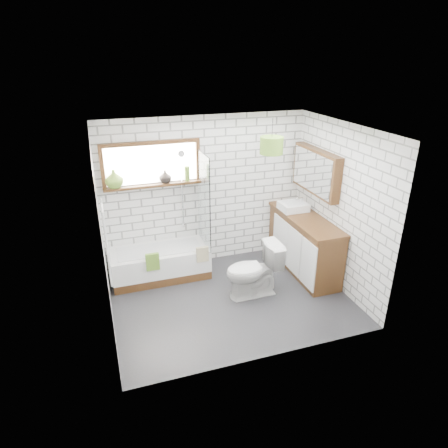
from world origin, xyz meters
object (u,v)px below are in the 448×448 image
object	(u,v)px
toilet	(253,271)
pendant	(272,145)
vanity	(304,244)
basin	(293,206)
bathtub	(160,263)

from	to	relation	value
toilet	pendant	size ratio (longest dim) A/B	2.38
vanity	pendant	size ratio (longest dim) A/B	4.79
pendant	vanity	bearing A→B (deg)	-21.25
toilet	basin	bearing A→B (deg)	127.03
vanity	basin	size ratio (longest dim) A/B	3.87
vanity	bathtub	bearing A→B (deg)	167.56
vanity	basin	bearing A→B (deg)	100.11
toilet	pendant	world-z (taller)	pendant
pendant	toilet	bearing A→B (deg)	-127.48
vanity	toilet	size ratio (longest dim) A/B	2.01
bathtub	pendant	bearing A→B (deg)	-9.42
vanity	basin	xyz separation A→B (m)	(-0.06, 0.34, 0.54)
bathtub	basin	xyz separation A→B (m)	(2.24, -0.17, 0.77)
vanity	toilet	bearing A→B (deg)	-157.28
bathtub	vanity	bearing A→B (deg)	-12.44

